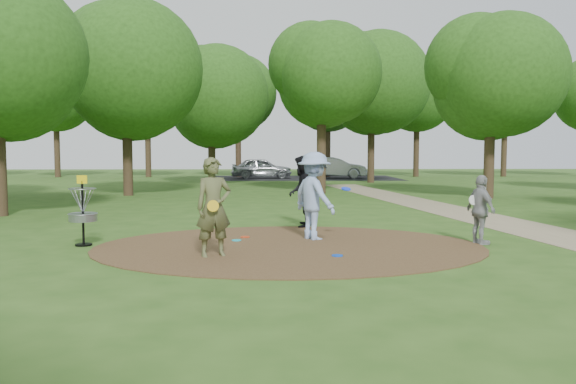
{
  "coord_description": "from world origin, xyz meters",
  "views": [
    {
      "loc": [
        -0.38,
        -11.97,
        2.08
      ],
      "look_at": [
        0.0,
        1.2,
        1.1
      ],
      "focal_mm": 35.0,
      "sensor_mm": 36.0,
      "label": 1
    }
  ],
  "objects": [
    {
      "name": "player_throwing_with_disc",
      "position": [
        0.6,
        0.96,
        1.02
      ],
      "size": [
        1.55,
        1.52,
        2.04
      ],
      "color": "#95AFDE",
      "rests_on": "ground"
    },
    {
      "name": "player_waiting_with_disc",
      "position": [
        4.23,
        0.22,
        0.77
      ],
      "size": [
        0.61,
        0.97,
        1.54
      ],
      "color": "#959598",
      "rests_on": "ground"
    },
    {
      "name": "disc_ground_red",
      "position": [
        -1.02,
        1.26,
        0.03
      ],
      "size": [
        0.22,
        0.22,
        0.02
      ],
      "primitive_type": "cylinder",
      "color": "red",
      "rests_on": "dirt_clearing"
    },
    {
      "name": "car_right",
      "position": [
        4.27,
        29.53,
        0.78
      ],
      "size": [
        4.77,
        1.77,
        1.56
      ],
      "primitive_type": "imported",
      "rotation": [
        0.0,
        0.0,
        1.55
      ],
      "color": "#939599",
      "rests_on": "ground"
    },
    {
      "name": "parking_lot",
      "position": [
        2.0,
        30.0,
        0.0
      ],
      "size": [
        14.0,
        8.0,
        0.01
      ],
      "primitive_type": "cube",
      "color": "black",
      "rests_on": "ground"
    },
    {
      "name": "disc_golf_basket",
      "position": [
        -4.5,
        0.3,
        0.87
      ],
      "size": [
        0.63,
        0.63,
        1.54
      ],
      "color": "black",
      "rests_on": "ground"
    },
    {
      "name": "player_observer_with_disc",
      "position": [
        -1.51,
        -1.08,
        0.97
      ],
      "size": [
        0.83,
        0.71,
        1.95
      ],
      "color": "brown",
      "rests_on": "ground"
    },
    {
      "name": "tree_ring",
      "position": [
        1.04,
        10.26,
        5.25
      ],
      "size": [
        37.2,
        45.67,
        9.43
      ],
      "color": "#332316",
      "rests_on": "ground"
    },
    {
      "name": "disc_ground_blue",
      "position": [
        0.9,
        -1.17,
        0.03
      ],
      "size": [
        0.22,
        0.22,
        0.02
      ],
      "primitive_type": "cylinder",
      "color": "blue",
      "rests_on": "dirt_clearing"
    },
    {
      "name": "footpath",
      "position": [
        6.5,
        2.0,
        0.01
      ],
      "size": [
        7.55,
        39.89,
        0.01
      ],
      "primitive_type": "cube",
      "rotation": [
        0.0,
        0.0,
        0.14
      ],
      "color": "#8C7A5B",
      "rests_on": "ground"
    },
    {
      "name": "dirt_clearing",
      "position": [
        0.0,
        0.0,
        0.01
      ],
      "size": [
        8.4,
        8.4,
        0.02
      ],
      "primitive_type": "cylinder",
      "color": "#47301C",
      "rests_on": "ground"
    },
    {
      "name": "disc_ground_cyan",
      "position": [
        -1.19,
        0.76,
        0.03
      ],
      "size": [
        0.22,
        0.22,
        0.02
      ],
      "primitive_type": "cylinder",
      "color": "#19B9CA",
      "rests_on": "dirt_clearing"
    },
    {
      "name": "player_walking_with_disc",
      "position": [
        0.43,
        3.13,
        0.97
      ],
      "size": [
        0.88,
        1.05,
        1.94
      ],
      "color": "black",
      "rests_on": "ground"
    },
    {
      "name": "ground",
      "position": [
        0.0,
        0.0,
        0.0
      ],
      "size": [
        100.0,
        100.0,
        0.0
      ],
      "primitive_type": "plane",
      "color": "#2D5119",
      "rests_on": "ground"
    },
    {
      "name": "car_left",
      "position": [
        -1.15,
        29.44,
        0.76
      ],
      "size": [
        4.61,
        2.2,
        1.52
      ],
      "primitive_type": "imported",
      "rotation": [
        0.0,
        0.0,
        1.66
      ],
      "color": "#A5A7AC",
      "rests_on": "ground"
    }
  ]
}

